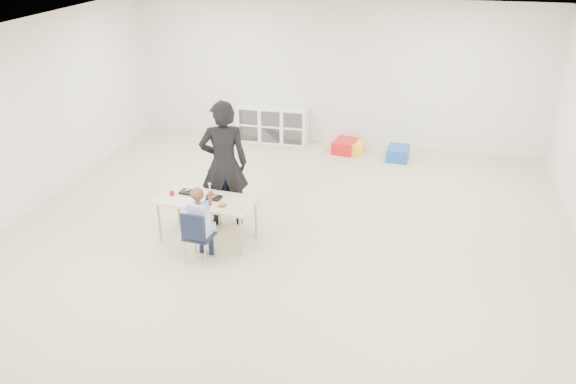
% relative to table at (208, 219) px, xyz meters
% --- Properties ---
extents(room, '(9.00, 9.02, 2.80)m').
position_rel_table_xyz_m(room, '(1.02, -0.10, 1.09)').
color(room, beige).
rests_on(room, ground).
extents(table, '(1.39, 0.79, 0.61)m').
position_rel_table_xyz_m(table, '(0.00, 0.00, 0.00)').
color(table, beige).
rests_on(table, ground).
extents(chair_near, '(0.39, 0.37, 0.73)m').
position_rel_table_xyz_m(chair_near, '(0.10, -0.56, 0.06)').
color(chair_near, '#101932').
rests_on(chair_near, ground).
extents(chair_far, '(0.39, 0.37, 0.73)m').
position_rel_table_xyz_m(chair_far, '(-0.10, 0.56, 0.06)').
color(chair_far, '#101932').
rests_on(chair_far, ground).
extents(child, '(0.53, 0.53, 1.15)m').
position_rel_table_xyz_m(child, '(0.10, -0.56, 0.27)').
color(child, '#9FB8D8').
rests_on(child, chair_near).
extents(lunch_tray_near, '(0.23, 0.18, 0.03)m').
position_rel_table_xyz_m(lunch_tray_near, '(0.08, 0.05, 0.32)').
color(lunch_tray_near, black).
rests_on(lunch_tray_near, table).
extents(lunch_tray_far, '(0.23, 0.18, 0.03)m').
position_rel_table_xyz_m(lunch_tray_far, '(-0.32, 0.14, 0.32)').
color(lunch_tray_far, black).
rests_on(lunch_tray_far, table).
extents(milk_carton, '(0.08, 0.08, 0.10)m').
position_rel_table_xyz_m(milk_carton, '(-0.02, -0.12, 0.35)').
color(milk_carton, white).
rests_on(milk_carton, table).
extents(bread_roll, '(0.09, 0.09, 0.07)m').
position_rel_table_xyz_m(bread_roll, '(0.27, -0.15, 0.34)').
color(bread_roll, '#B08E48').
rests_on(bread_roll, table).
extents(apple_near, '(0.07, 0.07, 0.07)m').
position_rel_table_xyz_m(apple_near, '(-0.09, 0.05, 0.34)').
color(apple_near, maroon).
rests_on(apple_near, table).
extents(apple_far, '(0.07, 0.07, 0.07)m').
position_rel_table_xyz_m(apple_far, '(-0.51, 0.01, 0.34)').
color(apple_far, maroon).
rests_on(apple_far, table).
extents(cubby_shelf, '(1.40, 0.40, 0.70)m').
position_rel_table_xyz_m(cubby_shelf, '(-0.18, 4.18, 0.04)').
color(cubby_shelf, white).
rests_on(cubby_shelf, ground).
extents(adult, '(0.79, 0.65, 1.86)m').
position_rel_table_xyz_m(adult, '(0.08, 0.53, 0.62)').
color(adult, black).
rests_on(adult, ground).
extents(bin_red, '(0.47, 0.56, 0.25)m').
position_rel_table_xyz_m(bin_red, '(1.33, 3.88, -0.19)').
color(bin_red, red).
rests_on(bin_red, ground).
extents(bin_yellow, '(0.36, 0.46, 0.22)m').
position_rel_table_xyz_m(bin_yellow, '(1.50, 3.88, -0.20)').
color(bin_yellow, yellow).
rests_on(bin_yellow, ground).
extents(bin_blue, '(0.40, 0.51, 0.24)m').
position_rel_table_xyz_m(bin_blue, '(2.34, 3.73, -0.19)').
color(bin_blue, '#174CB1').
rests_on(bin_blue, ground).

